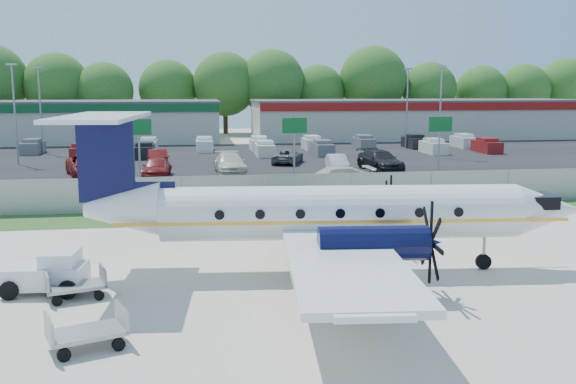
{
  "coord_description": "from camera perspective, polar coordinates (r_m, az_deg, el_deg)",
  "views": [
    {
      "loc": [
        -4.31,
        -22.8,
        7.15
      ],
      "look_at": [
        0.0,
        6.0,
        2.3
      ],
      "focal_mm": 40.0,
      "sensor_mm": 36.0,
      "label": 1
    }
  ],
  "objects": [
    {
      "name": "ground",
      "position": [
        24.28,
        2.11,
        -7.68
      ],
      "size": [
        170.0,
        170.0,
        0.0
      ],
      "primitive_type": "plane",
      "color": "beige",
      "rests_on": "ground"
    },
    {
      "name": "grass_verge",
      "position": [
        35.78,
        -1.42,
        -2.06
      ],
      "size": [
        170.0,
        4.0,
        0.02
      ],
      "primitive_type": "cube",
      "color": "#2D561E",
      "rests_on": "ground"
    },
    {
      "name": "access_road",
      "position": [
        42.62,
        -2.59,
        -0.19
      ],
      "size": [
        170.0,
        8.0,
        0.02
      ],
      "primitive_type": "cube",
      "color": "black",
      "rests_on": "ground"
    },
    {
      "name": "parking_lot",
      "position": [
        63.35,
        -4.56,
        2.96
      ],
      "size": [
        170.0,
        32.0,
        0.02
      ],
      "primitive_type": "cube",
      "color": "black",
      "rests_on": "ground"
    },
    {
      "name": "perimeter_fence",
      "position": [
        37.55,
        -1.81,
        0.03
      ],
      "size": [
        120.0,
        0.06,
        1.99
      ],
      "color": "gray",
      "rests_on": "ground"
    },
    {
      "name": "building_west",
      "position": [
        87.15,
        -21.67,
        5.82
      ],
      "size": [
        46.4,
        12.4,
        5.24
      ],
      "color": "#B9B7A7",
      "rests_on": "ground"
    },
    {
      "name": "building_east",
      "position": [
        90.14,
        11.22,
        6.41
      ],
      "size": [
        44.4,
        12.4,
        5.24
      ],
      "color": "#B9B7A7",
      "rests_on": "ground"
    },
    {
      "name": "sign_left",
      "position": [
        45.99,
        -13.13,
        4.8
      ],
      "size": [
        1.8,
        0.26,
        5.0
      ],
      "color": "gray",
      "rests_on": "ground"
    },
    {
      "name": "sign_mid",
      "position": [
        46.42,
        0.58,
        5.09
      ],
      "size": [
        1.8,
        0.26,
        5.0
      ],
      "color": "gray",
      "rests_on": "ground"
    },
    {
      "name": "sign_right",
      "position": [
        49.36,
        13.34,
        5.09
      ],
      "size": [
        1.8,
        0.26,
        5.0
      ],
      "color": "gray",
      "rests_on": "ground"
    },
    {
      "name": "light_pole_nw",
      "position": [
        62.82,
        -23.15,
        6.96
      ],
      "size": [
        0.9,
        0.35,
        9.09
      ],
      "color": "gray",
      "rests_on": "ground"
    },
    {
      "name": "light_pole_ne",
      "position": [
        65.5,
        13.4,
        7.53
      ],
      "size": [
        0.9,
        0.35,
        9.09
      ],
      "color": "gray",
      "rests_on": "ground"
    },
    {
      "name": "light_pole_sw",
      "position": [
        72.54,
        -21.18,
        7.31
      ],
      "size": [
        0.9,
        0.35,
        9.09
      ],
      "color": "gray",
      "rests_on": "ground"
    },
    {
      "name": "light_pole_se",
      "position": [
        74.88,
        10.54,
        7.83
      ],
      "size": [
        0.9,
        0.35,
        9.09
      ],
      "color": "gray",
      "rests_on": "ground"
    },
    {
      "name": "tree_line",
      "position": [
        97.16,
        -5.97,
        5.19
      ],
      "size": [
        112.0,
        6.0,
        14.0
      ],
      "primitive_type": null,
      "color": "#2B5F1C",
      "rests_on": "ground"
    },
    {
      "name": "aircraft",
      "position": [
        24.58,
        3.72,
        -1.83
      ],
      "size": [
        19.74,
        19.44,
        6.08
      ],
      "color": "white",
      "rests_on": "ground"
    },
    {
      "name": "pushback_tug",
      "position": [
        24.08,
        -20.46,
        -6.7
      ],
      "size": [
        2.84,
        2.16,
        1.46
      ],
      "color": "white",
      "rests_on": "ground"
    },
    {
      "name": "baggage_cart_near",
      "position": [
        18.78,
        -17.46,
        -11.74
      ],
      "size": [
        2.34,
        1.86,
        1.07
      ],
      "color": "gray",
      "rests_on": "ground"
    },
    {
      "name": "baggage_cart_far",
      "position": [
        23.08,
        -18.35,
        -7.87
      ],
      "size": [
        2.17,
        1.66,
        1.01
      ],
      "color": "gray",
      "rests_on": "ground"
    },
    {
      "name": "cone_starboard_wing",
      "position": [
        34.67,
        -10.83,
        -2.17
      ],
      "size": [
        0.39,
        0.39,
        0.56
      ],
      "color": "#E96207",
      "rests_on": "ground"
    },
    {
      "name": "road_car_mid",
      "position": [
        44.14,
        3.92,
        0.11
      ],
      "size": [
        5.85,
        2.68,
        1.66
      ],
      "primitive_type": "imported",
      "rotation": [
        0.0,
        0.0,
        -1.51
      ],
      "color": "beige",
      "rests_on": "ground"
    },
    {
      "name": "parked_car_a",
      "position": [
        53.54,
        -17.33,
        1.35
      ],
      "size": [
        4.48,
        6.7,
        1.71
      ],
      "primitive_type": "imported",
      "rotation": [
        0.0,
        0.0,
        0.29
      ],
      "color": "maroon",
      "rests_on": "ground"
    },
    {
      "name": "parked_car_b",
      "position": [
        51.62,
        -11.59,
        1.3
      ],
      "size": [
        2.29,
        5.18,
        1.48
      ],
      "primitive_type": "imported",
      "rotation": [
        0.0,
        0.0,
        -0.04
      ],
      "color": "maroon",
      "rests_on": "ground"
    },
    {
      "name": "parked_car_c",
      "position": [
        52.95,
        -5.17,
        1.66
      ],
      "size": [
        2.61,
        5.82,
        1.66
      ],
      "primitive_type": "imported",
      "rotation": [
        0.0,
        0.0,
        0.05
      ],
      "color": "beige",
      "rests_on": "ground"
    },
    {
      "name": "parked_car_d",
      "position": [
        54.32,
        4.38,
        1.87
      ],
      "size": [
        1.77,
        4.35,
        1.4
      ],
      "primitive_type": "imported",
      "rotation": [
        0.0,
        0.0,
        -0.07
      ],
      "color": "silver",
      "rests_on": "ground"
    },
    {
      "name": "parked_car_e",
      "position": [
        55.09,
        8.19,
        1.9
      ],
      "size": [
        3.26,
        6.16,
        1.7
      ],
      "primitive_type": "imported",
      "rotation": [
        0.0,
        0.0,
        0.15
      ],
      "color": "black",
      "rests_on": "ground"
    },
    {
      "name": "parked_car_f",
      "position": [
        59.04,
        -11.51,
        2.31
      ],
      "size": [
        2.1,
        4.77,
        1.52
      ],
      "primitive_type": "imported",
      "rotation": [
        0.0,
        0.0,
        3.25
      ],
      "color": "maroon",
      "rests_on": "ground"
    },
    {
      "name": "parked_car_g",
      "position": [
        59.43,
        -0.02,
        2.55
      ],
      "size": [
        3.77,
        5.44,
        1.38
      ],
      "primitive_type": "imported",
      "rotation": [
        0.0,
        0.0,
        2.81
      ],
      "color": "#595B5E",
      "rests_on": "ground"
    },
    {
      "name": "far_parking_rows",
      "position": [
        68.31,
        -4.85,
        3.42
      ],
      "size": [
        56.0,
        10.0,
        1.6
      ],
      "primitive_type": null,
      "color": "gray",
      "rests_on": "ground"
    }
  ]
}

